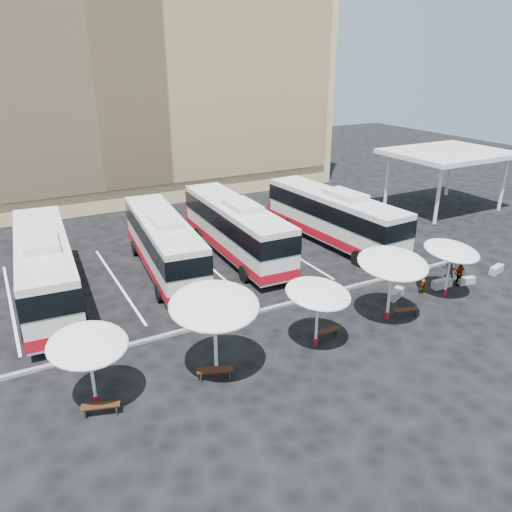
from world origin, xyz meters
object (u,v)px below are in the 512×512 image
conc_bench_1 (442,284)px  bus_0 (45,266)px  sunshade_2 (318,294)px  conc_bench_3 (496,269)px  sunshade_4 (452,251)px  wood_bench_0 (101,407)px  passenger_3 (455,256)px  sunshade_1 (214,306)px  wood_bench_1 (215,371)px  bus_1 (163,242)px  wood_bench_3 (406,311)px  passenger_0 (423,282)px  bus_3 (333,216)px  passenger_2 (460,274)px  passenger_1 (449,267)px  conc_bench_2 (466,281)px  sunshade_0 (88,345)px  conc_bench_0 (396,294)px  wood_bench_2 (327,332)px  bus_2 (236,227)px  sunshade_3 (393,264)px

conc_bench_1 → bus_0: bearing=155.7°
sunshade_2 → conc_bench_3: 15.40m
bus_0 → sunshade_4: bearing=-22.9°
wood_bench_0 → passenger_3: (23.35, 3.43, 0.58)m
conc_bench_1 → sunshade_1: bearing=-174.3°
sunshade_2 → wood_bench_1: size_ratio=2.56×
bus_1 → wood_bench_3: size_ratio=9.16×
bus_1 → passenger_0: (12.13, -10.35, -1.25)m
bus_3 → conc_bench_1: (1.20, -9.42, -1.85)m
bus_0 → passenger_2: size_ratio=8.53×
conc_bench_3 → passenger_1: passenger_1 is taller
sunshade_2 → sunshade_4: sunshade_4 is taller
passenger_3 → conc_bench_2: bearing=36.9°
sunshade_0 → sunshade_2: bearing=-3.4°
sunshade_4 → wood_bench_0: (-19.95, -1.02, -2.40)m
conc_bench_0 → passenger_3: bearing=12.1°
sunshade_0 → passenger_1: sunshade_0 is taller
conc_bench_1 → conc_bench_3: bearing=-1.6°
passenger_0 → wood_bench_3: bearing=-166.1°
wood_bench_0 → wood_bench_2: (11.10, 0.46, -0.03)m
sunshade_0 → wood_bench_0: (0.04, -0.78, -2.39)m
wood_bench_3 → conc_bench_3: conc_bench_3 is taller
wood_bench_0 → conc_bench_1: (20.59, 1.84, -0.10)m
conc_bench_0 → passenger_2: 4.60m
bus_3 → sunshade_0: 22.08m
sunshade_1 → conc_bench_1: bearing=5.7°
bus_3 → passenger_1: (2.35, -8.80, -1.25)m
conc_bench_2 → conc_bench_0: bearing=173.1°
bus_2 → conc_bench_2: (10.27, -10.96, -1.88)m
sunshade_3 → wood_bench_1: bearing=-177.4°
sunshade_1 → sunshade_4: bearing=2.8°
bus_1 → conc_bench_2: bearing=-28.9°
conc_bench_0 → conc_bench_3: (8.19, -0.39, -0.02)m
sunshade_4 → conc_bench_2: 3.48m
bus_2 → wood_bench_3: bus_2 is taller
bus_0 → conc_bench_3: 27.51m
bus_1 → wood_bench_2: bus_1 is taller
sunshade_3 → sunshade_4: bearing=6.4°
bus_3 → passenger_0: size_ratio=8.64×
bus_0 → bus_1: size_ratio=1.06×
bus_2 → wood_bench_1: (-7.16, -12.44, -1.72)m
conc_bench_0 → conc_bench_3: conc_bench_0 is taller
bus_3 → passenger_2: size_ratio=8.45×
wood_bench_1 → wood_bench_3: wood_bench_1 is taller
sunshade_4 → wood_bench_2: (-8.85, -0.56, -2.43)m
sunshade_2 → conc_bench_1: (10.36, 1.67, -2.50)m
conc_bench_1 → passenger_2: passenger_2 is taller
wood_bench_3 → conc_bench_0: (1.00, 1.86, -0.06)m
sunshade_1 → passenger_3: sunshade_1 is taller
sunshade_3 → bus_0: bearing=144.9°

